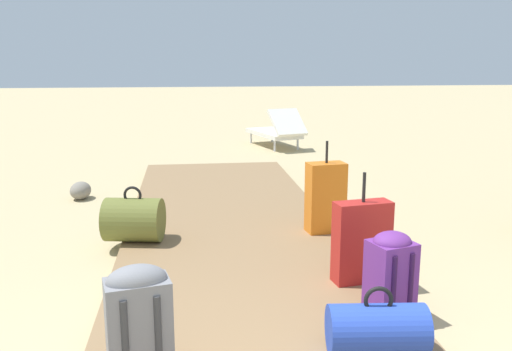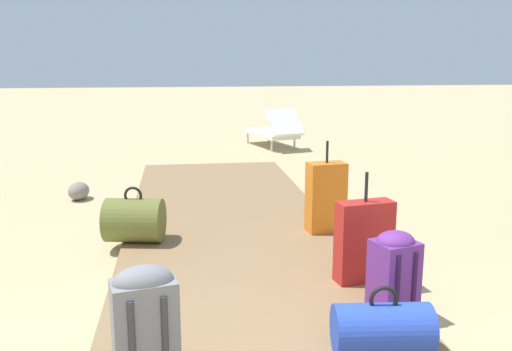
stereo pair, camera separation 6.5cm
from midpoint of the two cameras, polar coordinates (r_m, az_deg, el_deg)
ground_plane at (r=4.56m, az=-1.26°, el=-9.65°), size 60.00×60.00×0.00m
boardwalk at (r=5.20m, az=-2.09°, el=-6.39°), size 2.02×7.05×0.08m
suitcase_orange at (r=5.18m, az=7.62°, el=-2.27°), size 0.37×0.24×0.87m
duffel_bag_olive at (r=5.02m, az=-12.27°, el=-4.51°), size 0.57×0.48×0.50m
backpack_purple at (r=3.69m, az=14.39°, el=-9.45°), size 0.32×0.31×0.53m
suitcase_red at (r=4.09m, az=11.41°, el=-6.77°), size 0.44×0.22×0.82m
backpack_grey at (r=2.92m, az=-11.50°, el=-14.42°), size 0.36×0.27×0.60m
duffel_bag_blue at (r=3.22m, az=13.09°, el=-15.30°), size 0.57×0.33×0.39m
lounge_chair at (r=10.59m, az=2.37°, el=4.69°), size 1.01×1.66×0.77m
rock_left_far at (r=7.02m, az=-17.57°, el=-1.50°), size 0.28×0.36×0.21m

